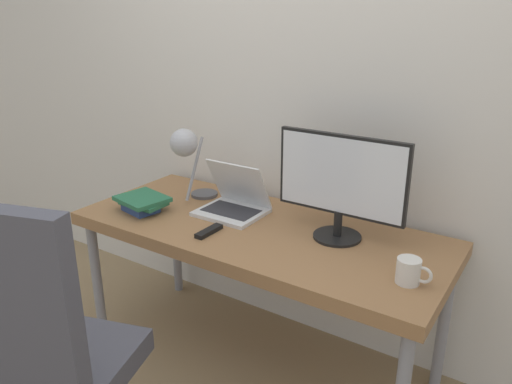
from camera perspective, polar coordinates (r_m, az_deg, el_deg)
name	(u,v)px	position (r m, az deg, el deg)	size (l,w,h in m)	color
wall_back	(306,89)	(2.46, 5.77, 11.60)	(8.00, 0.05, 2.60)	silver
desk	(258,239)	(2.29, 0.22, -5.35)	(1.70, 0.72, 0.74)	#996B42
laptop	(234,203)	(2.40, -2.57, -1.22)	(0.30, 0.26, 0.25)	silver
monitor	(341,182)	(2.09, 9.65, 1.15)	(0.57, 0.21, 0.45)	black
desk_lamp	(187,149)	(2.48, -7.95, 4.87)	(0.14, 0.28, 0.39)	#4C4C51
office_chair	(45,344)	(1.87, -23.00, -15.72)	(0.60, 0.59, 1.14)	black
book_stack	(142,203)	(2.48, -12.89, -1.20)	(0.26, 0.24, 0.07)	#334C8C
tv_remote	(209,231)	(2.20, -5.40, -4.49)	(0.04, 0.15, 0.02)	black
mug	(409,271)	(1.88, 17.11, -8.64)	(0.13, 0.09, 0.09)	silver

